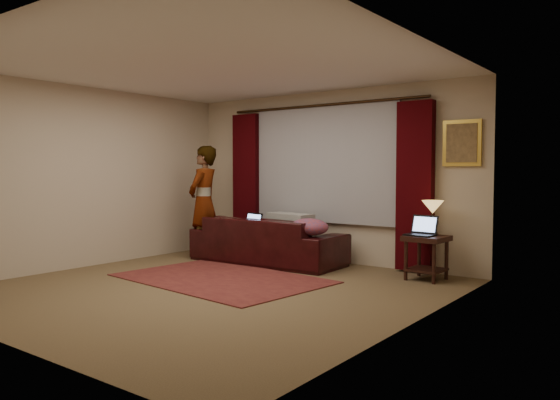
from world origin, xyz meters
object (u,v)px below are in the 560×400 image
(sofa, at_px, (267,231))
(person, at_px, (204,202))
(laptop_sofa, at_px, (247,222))
(end_table, at_px, (426,258))
(laptop_table, at_px, (420,226))
(tiffany_lamp, at_px, (433,218))

(sofa, xyz_separation_m, person, (-1.12, -0.22, 0.42))
(laptop_sofa, bearing_deg, end_table, 18.61)
(laptop_sofa, bearing_deg, sofa, 33.94)
(sofa, xyz_separation_m, laptop_table, (2.34, 0.16, 0.22))
(laptop_sofa, height_order, person, person)
(sofa, bearing_deg, laptop_table, -177.69)
(laptop_sofa, relative_size, end_table, 0.69)
(sofa, height_order, end_table, sofa)
(laptop_sofa, xyz_separation_m, tiffany_lamp, (2.74, 0.45, 0.18))
(sofa, distance_m, laptop_table, 2.36)
(person, bearing_deg, laptop_sofa, 82.27)
(tiffany_lamp, height_order, laptop_table, tiffany_lamp)
(laptop_sofa, height_order, end_table, laptop_sofa)
(laptop_sofa, relative_size, laptop_table, 1.01)
(laptop_sofa, bearing_deg, tiffany_lamp, 20.86)
(laptop_table, bearing_deg, laptop_sofa, -168.18)
(laptop_sofa, distance_m, tiffany_lamp, 2.78)
(end_table, height_order, tiffany_lamp, tiffany_lamp)
(end_table, relative_size, laptop_table, 1.47)
(laptop_sofa, relative_size, tiffany_lamp, 0.88)
(end_table, bearing_deg, tiffany_lamp, 75.12)
(tiffany_lamp, relative_size, laptop_table, 1.16)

